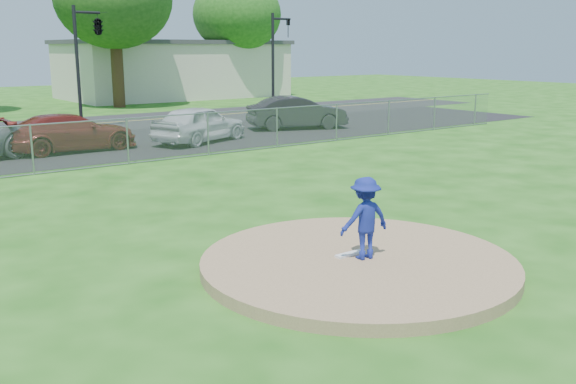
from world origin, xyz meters
The scene contains 14 objects.
ground centered at (0.00, 10.00, 0.00)m, with size 120.00×120.00×0.00m, color #1B5412.
pitchers_mound centered at (0.00, 0.00, 0.10)m, with size 5.40×5.40×0.20m, color #957351.
pitching_rubber centered at (0.00, 0.20, 0.22)m, with size 0.60×0.15×0.04m, color white.
chain_link_fence centered at (0.00, 12.00, 0.75)m, with size 40.00×0.06×1.50m, color gray.
parking_lot centered at (0.00, 16.50, 0.01)m, with size 50.00×8.00×0.01m, color black.
street centered at (0.00, 24.00, 0.00)m, with size 60.00×7.00×0.01m, color #242426.
commercial_building centered at (16.00, 38.00, 2.16)m, with size 16.40×9.40×4.30m.
tree_far_right centered at (20.00, 35.00, 7.06)m, with size 6.72×6.72×10.74m.
traffic_signal_center centered at (3.97, 22.00, 4.61)m, with size 1.42×2.48×5.60m.
traffic_signal_right centered at (14.24, 22.00, 3.36)m, with size 1.28×0.20×5.60m.
pitcher centered at (0.08, -0.06, 0.91)m, with size 0.91×0.52×1.41m, color navy.
parked_car_darkred centered at (0.44, 15.80, 0.70)m, with size 1.93×4.75×1.38m, color maroon.
parked_car_pearl centered at (5.35, 15.01, 0.76)m, with size 1.76×4.38×1.49m, color silver.
parked_car_charcoal centered at (11.20, 16.16, 0.77)m, with size 1.60×4.59×1.51m, color #242427.
Camera 1 is at (-7.25, -7.64, 3.71)m, focal length 40.00 mm.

